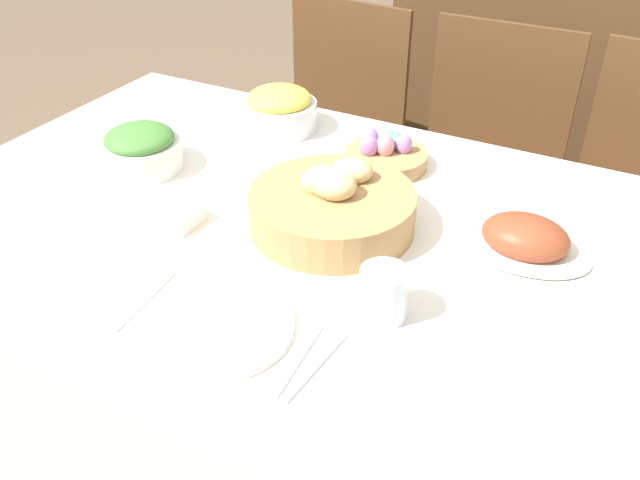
# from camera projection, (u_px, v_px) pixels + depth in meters

# --- Properties ---
(dining_table) EXTENTS (1.80, 1.04, 0.75)m
(dining_table) POSITION_uv_depth(u_px,v_px,m) (344.00, 382.00, 1.48)
(dining_table) COLOR white
(dining_table) RESTS_ON ground
(chair_far_center) EXTENTS (0.42, 0.42, 0.92)m
(chair_far_center) POSITION_uv_depth(u_px,v_px,m) (480.00, 178.00, 2.02)
(chair_far_center) COLOR brown
(chair_far_center) RESTS_ON ground
(chair_far_left) EXTENTS (0.46, 0.46, 0.92)m
(chair_far_left) POSITION_uv_depth(u_px,v_px,m) (328.00, 142.00, 2.21)
(chair_far_left) COLOR brown
(chair_far_left) RESTS_ON ground
(sideboard) EXTENTS (1.30, 0.44, 0.96)m
(sideboard) POSITION_uv_depth(u_px,v_px,m) (575.00, 107.00, 2.47)
(sideboard) COLOR brown
(sideboard) RESTS_ON ground
(bread_basket) EXTENTS (0.32, 0.32, 0.13)m
(bread_basket) POSITION_uv_depth(u_px,v_px,m) (332.00, 205.00, 1.28)
(bread_basket) COLOR #AD8451
(bread_basket) RESTS_ON dining_table
(egg_basket) EXTENTS (0.18, 0.18, 0.08)m
(egg_basket) POSITION_uv_depth(u_px,v_px,m) (385.00, 155.00, 1.50)
(egg_basket) COLOR #AD8451
(egg_basket) RESTS_ON dining_table
(ham_platter) EXTENTS (0.24, 0.17, 0.08)m
(ham_platter) POSITION_uv_depth(u_px,v_px,m) (525.00, 239.00, 1.23)
(ham_platter) COLOR silver
(ham_platter) RESTS_ON dining_table
(green_salad_bowl) EXTENTS (0.18, 0.18, 0.10)m
(green_salad_bowl) POSITION_uv_depth(u_px,v_px,m) (141.00, 149.00, 1.48)
(green_salad_bowl) COLOR silver
(green_salad_bowl) RESTS_ON dining_table
(pineapple_bowl) EXTENTS (0.18, 0.18, 0.11)m
(pineapple_bowl) POSITION_uv_depth(u_px,v_px,m) (280.00, 110.00, 1.65)
(pineapple_bowl) COLOR silver
(pineapple_bowl) RESTS_ON dining_table
(dinner_plate) EXTENTS (0.24, 0.24, 0.01)m
(dinner_plate) POSITION_uv_depth(u_px,v_px,m) (217.00, 327.00, 1.06)
(dinner_plate) COLOR silver
(dinner_plate) RESTS_ON dining_table
(fork) EXTENTS (0.02, 0.17, 0.00)m
(fork) POSITION_uv_depth(u_px,v_px,m) (145.00, 300.00, 1.12)
(fork) COLOR silver
(fork) RESTS_ON dining_table
(knife) EXTENTS (0.02, 0.17, 0.00)m
(knife) POSITION_uv_depth(u_px,v_px,m) (299.00, 359.00, 1.01)
(knife) COLOR silver
(knife) RESTS_ON dining_table
(spoon) EXTENTS (0.02, 0.17, 0.00)m
(spoon) POSITION_uv_depth(u_px,v_px,m) (316.00, 366.00, 0.99)
(spoon) COLOR silver
(spoon) RESTS_ON dining_table
(drinking_cup) EXTENTS (0.08, 0.08, 0.09)m
(drinking_cup) POSITION_uv_depth(u_px,v_px,m) (384.00, 294.00, 1.07)
(drinking_cup) COLOR silver
(drinking_cup) RESTS_ON dining_table
(butter_dish) EXTENTS (0.13, 0.08, 0.03)m
(butter_dish) POSITION_uv_depth(u_px,v_px,m) (167.00, 213.00, 1.32)
(butter_dish) COLOR silver
(butter_dish) RESTS_ON dining_table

